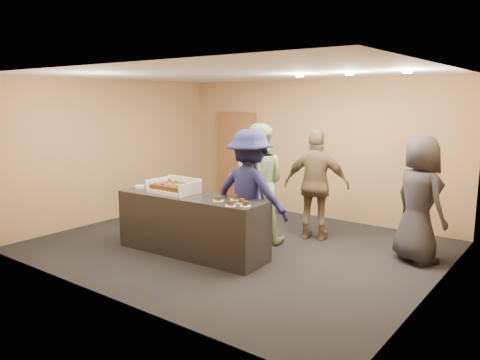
{
  "coord_description": "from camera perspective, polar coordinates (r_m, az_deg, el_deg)",
  "views": [
    {
      "loc": [
        4.39,
        -5.74,
        2.32
      ],
      "look_at": [
        0.06,
        0.0,
        1.08
      ],
      "focal_mm": 35.0,
      "sensor_mm": 36.0,
      "label": 1
    }
  ],
  "objects": [
    {
      "name": "cake_box",
      "position": [
        7.3,
        -7.94,
        -1.13
      ],
      "size": [
        0.73,
        0.5,
        0.21
      ],
      "color": "white",
      "rests_on": "serving_counter"
    },
    {
      "name": "room",
      "position": [
        7.29,
        -0.4,
        2.16
      ],
      "size": [
        6.04,
        6.0,
        2.7
      ],
      "color": "black",
      "rests_on": "ground"
    },
    {
      "name": "ceiling_spotlights",
      "position": [
        6.85,
        13.21,
        12.48
      ],
      "size": [
        1.72,
        0.12,
        0.03
      ],
      "color": "#FFEAC6",
      "rests_on": "ceiling"
    },
    {
      "name": "person_brown_extra",
      "position": [
        7.84,
        9.29,
        -0.59
      ],
      "size": [
        1.17,
        0.75,
        1.85
      ],
      "primitive_type": "imported",
      "rotation": [
        0.0,
        0.0,
        3.44
      ],
      "color": "brown",
      "rests_on": "floor"
    },
    {
      "name": "slice_e",
      "position": [
        6.3,
        0.68,
        -3.0
      ],
      "size": [
        0.15,
        0.15,
        0.07
      ],
      "color": "white",
      "rests_on": "serving_counter"
    },
    {
      "name": "person_dark_suit",
      "position": [
        7.13,
        21.01,
        -2.26
      ],
      "size": [
        1.06,
        0.98,
        1.82
      ],
      "primitive_type": "imported",
      "rotation": [
        0.0,
        0.0,
        2.55
      ],
      "color": "black",
      "rests_on": "floor"
    },
    {
      "name": "slice_b",
      "position": [
        6.7,
        -0.57,
        -2.23
      ],
      "size": [
        0.15,
        0.15,
        0.07
      ],
      "color": "white",
      "rests_on": "serving_counter"
    },
    {
      "name": "serving_counter",
      "position": [
        7.14,
        -5.91,
        -5.43
      ],
      "size": [
        2.44,
        0.84,
        0.9
      ],
      "primitive_type": "cube",
      "rotation": [
        0.0,
        0.0,
        0.06
      ],
      "color": "black",
      "rests_on": "floor"
    },
    {
      "name": "sheet_cake",
      "position": [
        7.27,
        -8.1,
        -0.78
      ],
      "size": [
        0.62,
        0.43,
        0.12
      ],
      "color": "#391F0D",
      "rests_on": "cake_box"
    },
    {
      "name": "slice_a",
      "position": [
        6.63,
        -2.67,
        -2.37
      ],
      "size": [
        0.15,
        0.15,
        0.07
      ],
      "color": "white",
      "rests_on": "serving_counter"
    },
    {
      "name": "storage_cabinet",
      "position": [
        10.35,
        -0.4,
        2.59
      ],
      "size": [
        0.93,
        0.15,
        2.05
      ],
      "primitive_type": "cube",
      "color": "brown",
      "rests_on": "floor"
    },
    {
      "name": "plate_stack",
      "position": [
        7.8,
        -12.14,
        -0.77
      ],
      "size": [
        0.15,
        0.15,
        0.04
      ],
      "primitive_type": "cylinder",
      "color": "white",
      "rests_on": "serving_counter"
    },
    {
      "name": "person_navy_man",
      "position": [
        6.92,
        1.19,
        -1.65
      ],
      "size": [
        1.27,
        0.78,
        1.89
      ],
      "primitive_type": "imported",
      "rotation": [
        0.0,
        0.0,
        3.21
      ],
      "color": "#191A45",
      "rests_on": "floor"
    },
    {
      "name": "slice_c",
      "position": [
        6.32,
        -1.14,
        -2.97
      ],
      "size": [
        0.15,
        0.15,
        0.07
      ],
      "color": "white",
      "rests_on": "serving_counter"
    },
    {
      "name": "person_sage_man",
      "position": [
        7.59,
        2.12,
        -0.44
      ],
      "size": [
        1.18,
        1.09,
        1.94
      ],
      "primitive_type": "imported",
      "rotation": [
        0.0,
        0.0,
        3.62
      ],
      "color": "gray",
      "rests_on": "floor"
    },
    {
      "name": "slice_d",
      "position": [
        6.47,
        0.22,
        -2.66
      ],
      "size": [
        0.15,
        0.15,
        0.07
      ],
      "color": "white",
      "rests_on": "serving_counter"
    },
    {
      "name": "person_server_grey",
      "position": [
        7.1,
        1.23,
        -1.63
      ],
      "size": [
        0.75,
        0.59,
        1.83
      ],
      "primitive_type": "imported",
      "rotation": [
        0.0,
        0.0,
        2.89
      ],
      "color": "#AEAEB4",
      "rests_on": "floor"
    }
  ]
}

